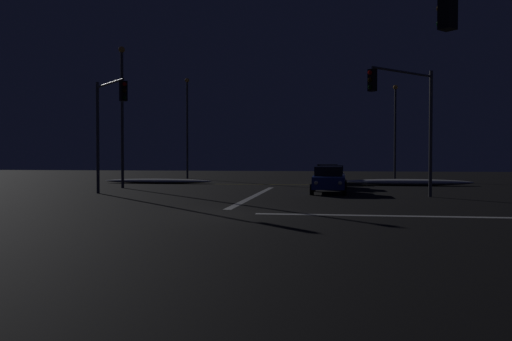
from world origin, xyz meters
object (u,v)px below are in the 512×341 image
at_px(streetlamp_left_near, 122,107).
at_px(streetlamp_left_far, 187,121).
at_px(sedan_white, 331,176).
at_px(streetlamp_right_far, 395,125).
at_px(traffic_signal_ne, 408,108).
at_px(traffic_signal_nw, 108,115).
at_px(sedan_silver, 327,174).
at_px(sedan_blue, 328,180).

xyz_separation_m(streetlamp_left_near, streetlamp_left_far, (-0.00, 16.00, 0.15)).
height_order(sedan_white, streetlamp_right_far, streetlamp_right_far).
bearing_deg(streetlamp_left_near, streetlamp_left_far, 90.00).
bearing_deg(traffic_signal_ne, traffic_signal_nw, 179.25).
bearing_deg(streetlamp_right_far, streetlamp_left_far, 180.00).
bearing_deg(streetlamp_left_far, traffic_signal_nw, -85.24).
height_order(sedan_silver, streetlamp_left_near, streetlamp_left_near).
relative_size(streetlamp_left_near, streetlamp_right_far, 1.09).
bearing_deg(sedan_blue, streetlamp_left_far, 126.32).
xyz_separation_m(traffic_signal_nw, streetlamp_left_near, (-1.86, 6.36, 1.09)).
relative_size(sedan_blue, traffic_signal_nw, 0.67).
bearing_deg(traffic_signal_nw, sedan_white, 34.58).
bearing_deg(sedan_blue, sedan_white, 88.27).
xyz_separation_m(traffic_signal_ne, streetlamp_left_near, (-18.10, 6.57, 0.92)).
height_order(sedan_white, streetlamp_left_near, streetlamp_left_near).
relative_size(sedan_blue, streetlamp_left_near, 0.45).
bearing_deg(streetlamp_left_near, sedan_silver, 30.04).
xyz_separation_m(sedan_white, sedan_silver, (-0.30, 5.89, 0.00)).
relative_size(sedan_silver, traffic_signal_ne, 0.65).
relative_size(sedan_silver, traffic_signal_nw, 0.67).
distance_m(sedan_white, traffic_signal_nw, 15.47).
distance_m(traffic_signal_nw, streetlamp_left_far, 22.47).
bearing_deg(traffic_signal_nw, sedan_silver, 50.05).
xyz_separation_m(sedan_silver, traffic_signal_ne, (4.16, -14.63, 3.84)).
distance_m(sedan_blue, traffic_signal_ne, 6.54).
distance_m(sedan_white, streetlamp_left_near, 15.17).
height_order(sedan_white, traffic_signal_ne, traffic_signal_ne).
height_order(streetlamp_left_far, streetlamp_right_far, streetlamp_left_far).
bearing_deg(sedan_silver, sedan_blue, -89.31).
xyz_separation_m(sedan_blue, streetlamp_left_near, (-14.07, 3.14, 4.76)).
distance_m(sedan_blue, streetlamp_right_far, 20.55).
distance_m(sedan_blue, streetlamp_left_near, 15.19).
xyz_separation_m(sedan_silver, streetlamp_left_near, (-13.94, -8.06, 4.76)).
xyz_separation_m(sedan_white, traffic_signal_ne, (3.87, -8.74, 3.84)).
relative_size(streetlamp_left_near, streetlamp_left_far, 0.97).
xyz_separation_m(sedan_silver, streetlamp_right_far, (6.24, 7.94, 4.35)).
bearing_deg(sedan_blue, traffic_signal_ne, -40.42).
height_order(traffic_signal_ne, traffic_signal_nw, traffic_signal_ne).
relative_size(streetlamp_left_far, streetlamp_right_far, 1.12).
bearing_deg(streetlamp_left_far, sedan_blue, -53.68).
height_order(sedan_blue, streetlamp_left_far, streetlamp_left_far).
height_order(sedan_silver, traffic_signal_ne, traffic_signal_ne).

